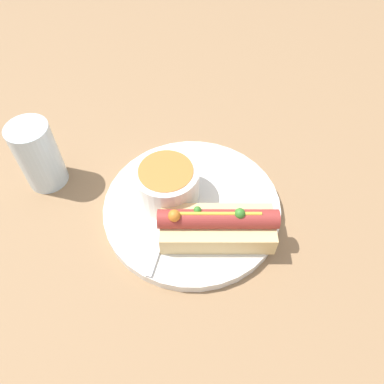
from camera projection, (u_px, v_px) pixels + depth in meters
ground_plane at (192, 210)px, 0.58m from camera, size 4.00×4.00×0.00m
dinner_plate at (192, 207)px, 0.57m from camera, size 0.27×0.27×0.02m
hot_dog at (217, 226)px, 0.51m from camera, size 0.17×0.10×0.06m
soup_bowl at (167, 182)px, 0.55m from camera, size 0.10×0.10×0.06m
spoon at (174, 203)px, 0.56m from camera, size 0.10×0.16×0.01m
drinking_glass at (38, 155)px, 0.57m from camera, size 0.06×0.06×0.11m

